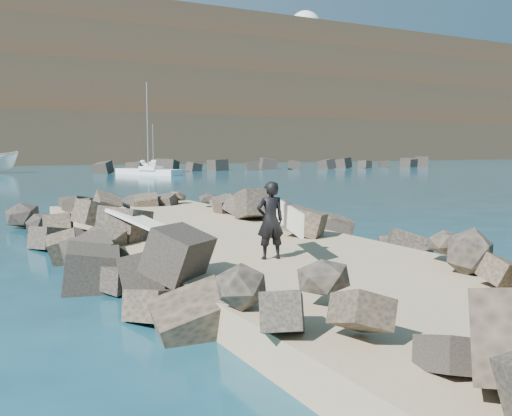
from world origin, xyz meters
name	(u,v)px	position (x,y,z in m)	size (l,w,h in m)	color
ground	(238,262)	(0.00, 0.00, 0.00)	(800.00, 800.00, 0.00)	#0F384C
jetty	(277,264)	(0.00, -2.00, 0.30)	(6.00, 26.00, 0.60)	#8C7759
riprap_left	(146,264)	(-2.90, -1.50, 0.50)	(2.60, 22.00, 1.00)	black
riprap_right	(364,243)	(2.90, -1.50, 0.50)	(2.60, 22.00, 1.00)	#272421
breakwater_secondary	(287,165)	(35.00, 55.00, 0.60)	(52.00, 4.00, 1.20)	black
headland	(14,101)	(10.00, 160.00, 16.00)	(360.00, 140.00, 32.00)	#2D4919
surfboard_resting	(144,227)	(-2.39, 0.28, 1.04)	(0.57, 2.30, 0.08)	white
surfer_with_board	(273,220)	(-0.50, -2.69, 1.43)	(1.08, 1.98, 1.64)	black
radome	(305,32)	(100.97, 152.30, 41.78)	(10.63, 10.63, 16.83)	silver
sailboat_d	(153,164)	(24.31, 81.59, 0.35)	(3.58, 5.93, 7.25)	silver
sailboat_c	(149,172)	(13.04, 48.72, 0.35)	(5.64, 8.62, 10.32)	silver
headland_buildings	(41,32)	(16.81, 152.19, 33.97)	(137.50, 30.50, 5.00)	white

